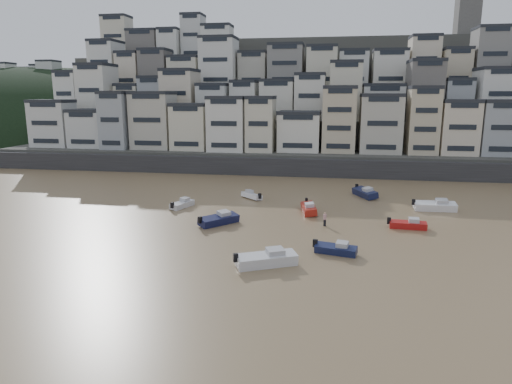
% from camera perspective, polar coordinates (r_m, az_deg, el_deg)
% --- Properties ---
extents(ground, '(400.00, 400.00, 0.00)m').
position_cam_1_polar(ground, '(34.86, -25.06, -16.34)').
color(ground, '#91734E').
rests_on(ground, ground).
extents(sea_strip, '(340.00, 340.00, 0.00)m').
position_cam_1_polar(sea_strip, '(213.59, -27.68, 6.48)').
color(sea_strip, '#445861').
rests_on(sea_strip, ground).
extents(harbor_wall, '(140.00, 3.00, 3.50)m').
position_cam_1_polar(harbor_wall, '(91.35, 4.07, 3.16)').
color(harbor_wall, '#38383A').
rests_on(harbor_wall, ground).
extents(hillside, '(141.04, 66.00, 50.00)m').
position_cam_1_polar(hillside, '(129.76, 8.00, 10.72)').
color(hillside, '#4C4C47').
rests_on(hillside, ground).
extents(headland, '(216.00, 135.00, 53.33)m').
position_cam_1_polar(headland, '(196.70, -25.92, 6.28)').
color(headland, black).
rests_on(headland, ground).
extents(boat_d, '(4.83, 1.83, 1.29)m').
position_cam_1_polar(boat_d, '(58.33, 18.48, -3.72)').
color(boat_d, '#AD1615').
rests_on(boat_d, ground).
extents(boat_a, '(6.62, 4.65, 1.73)m').
position_cam_1_polar(boat_a, '(43.55, 1.32, -8.14)').
color(boat_a, silver).
rests_on(boat_a, ground).
extents(boat_g, '(6.20, 2.15, 1.68)m').
position_cam_1_polar(boat_g, '(68.36, 21.48, -1.50)').
color(boat_g, white).
rests_on(boat_g, ground).
extents(boat_h, '(4.19, 4.12, 1.21)m').
position_cam_1_polar(boat_h, '(71.00, -0.54, -0.35)').
color(boat_h, white).
rests_on(boat_h, ground).
extents(boat_c, '(5.23, 5.62, 1.58)m').
position_cam_1_polar(boat_c, '(57.16, -4.68, -3.29)').
color(boat_c, '#14183F').
rests_on(boat_c, ground).
extents(boat_e, '(2.85, 5.97, 1.56)m').
position_cam_1_polar(boat_e, '(63.04, 6.60, -1.88)').
color(boat_e, '#A71F14').
rests_on(boat_e, ground).
extents(boat_f, '(2.96, 4.94, 1.28)m').
position_cam_1_polar(boat_f, '(66.30, -9.22, -1.38)').
color(boat_f, silver).
rests_on(boat_f, ground).
extents(boat_i, '(4.28, 6.31, 1.65)m').
position_cam_1_polar(boat_i, '(74.19, 13.46, 0.03)').
color(boat_i, '#131A3E').
rests_on(boat_i, ground).
extents(boat_b, '(4.86, 2.56, 1.26)m').
position_cam_1_polar(boat_b, '(47.43, 9.96, -6.91)').
color(boat_b, '#141C41').
rests_on(boat_b, ground).
extents(person_pink, '(0.44, 0.44, 1.74)m').
position_cam_1_polar(person_pink, '(56.95, 8.59, -3.37)').
color(person_pink, '#C58B8F').
rests_on(person_pink, ground).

